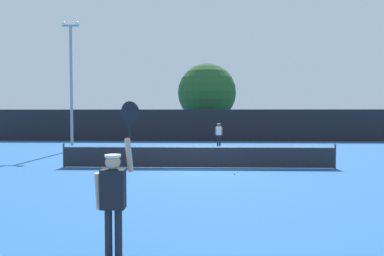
# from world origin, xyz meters

# --- Properties ---
(ground_plane) EXTENTS (120.00, 120.00, 0.00)m
(ground_plane) POSITION_xyz_m (0.00, 0.00, 0.00)
(ground_plane) COLOR #235693
(tennis_net) EXTENTS (12.06, 0.08, 1.07)m
(tennis_net) POSITION_xyz_m (0.00, 0.00, 0.51)
(tennis_net) COLOR #232328
(tennis_net) RESTS_ON ground
(perimeter_fence) EXTENTS (36.96, 0.12, 2.80)m
(perimeter_fence) POSITION_xyz_m (0.00, 15.38, 1.40)
(perimeter_fence) COLOR black
(perimeter_fence) RESTS_ON ground
(player_serving) EXTENTS (0.67, 0.40, 2.58)m
(player_serving) POSITION_xyz_m (-1.21, -9.68, 1.14)
(player_serving) COLOR black
(player_serving) RESTS_ON ground
(player_receiving) EXTENTS (0.57, 0.25, 1.71)m
(player_receiving) POSITION_xyz_m (1.40, 10.11, 1.05)
(player_receiving) COLOR white
(player_receiving) RESTS_ON ground
(tennis_ball) EXTENTS (0.07, 0.07, 0.07)m
(tennis_ball) POSITION_xyz_m (1.47, -1.65, 0.03)
(tennis_ball) COLOR #CCE033
(tennis_ball) RESTS_ON ground
(light_pole) EXTENTS (1.18, 0.28, 8.36)m
(light_pole) POSITION_xyz_m (-8.32, 7.05, 4.75)
(light_pole) COLOR gray
(light_pole) RESTS_ON ground
(large_tree) EXTENTS (6.07, 6.07, 7.67)m
(large_tree) POSITION_xyz_m (0.67, 20.91, 4.62)
(large_tree) COLOR brown
(large_tree) RESTS_ON ground
(parked_car_near) EXTENTS (2.42, 4.41, 1.69)m
(parked_car_near) POSITION_xyz_m (1.85, 22.39, 0.78)
(parked_car_near) COLOR navy
(parked_car_near) RESTS_ON ground
(parked_car_mid) EXTENTS (2.04, 4.26, 1.69)m
(parked_car_mid) POSITION_xyz_m (5.95, 21.91, 0.78)
(parked_car_mid) COLOR black
(parked_car_mid) RESTS_ON ground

